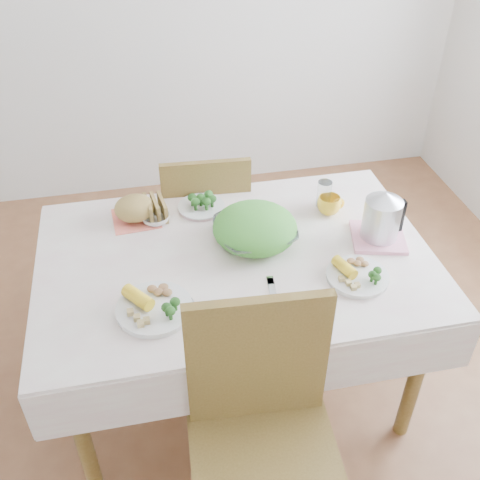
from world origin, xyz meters
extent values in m
plane|color=brown|center=(0.00, 0.00, 0.00)|extent=(3.60, 3.60, 0.00)
cube|color=brown|center=(0.00, 0.00, 0.38)|extent=(1.40, 0.90, 0.75)
cube|color=silver|center=(0.00, 0.00, 0.76)|extent=(1.50, 1.00, 0.01)
cube|color=brown|center=(-0.05, -0.74, 0.47)|extent=(0.49, 0.49, 1.03)
cube|color=brown|center=(-0.03, 0.64, 0.47)|extent=(0.44, 0.44, 0.92)
imported|color=white|center=(0.09, 0.08, 0.80)|extent=(0.35, 0.35, 0.08)
cylinder|color=white|center=(-0.33, -0.24, 0.77)|extent=(0.33, 0.33, 0.02)
cylinder|color=white|center=(0.41, -0.22, 0.77)|extent=(0.23, 0.23, 0.02)
cylinder|color=beige|center=(-0.08, 0.34, 0.77)|extent=(0.24, 0.24, 0.02)
cube|color=#FD7760|center=(-0.36, 0.32, 0.76)|extent=(0.20, 0.20, 0.00)
ellipsoid|color=olive|center=(-0.36, 0.32, 0.82)|extent=(0.21, 0.20, 0.10)
imported|color=white|center=(-0.28, 0.28, 0.78)|extent=(0.12, 0.12, 0.04)
imported|color=yellow|center=(0.44, 0.20, 0.80)|extent=(0.10, 0.10, 0.08)
cylinder|color=white|center=(0.44, 0.26, 0.83)|extent=(0.06, 0.06, 0.12)
cube|color=pink|center=(0.57, -0.01, 0.77)|extent=(0.25, 0.25, 0.02)
cylinder|color=#B2B5BA|center=(0.57, -0.01, 0.88)|extent=(0.19, 0.19, 0.20)
cube|color=silver|center=(-0.19, -0.27, 0.76)|extent=(0.07, 0.17, 0.00)
cube|color=silver|center=(0.08, -0.26, 0.76)|extent=(0.05, 0.21, 0.00)
cube|color=silver|center=(0.06, -0.32, 0.76)|extent=(0.17, 0.06, 0.00)
camera|label=1|loc=(-0.32, -1.63, 2.13)|focal=42.00mm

